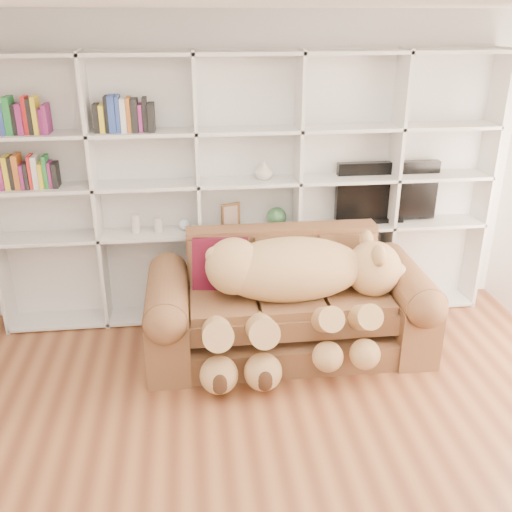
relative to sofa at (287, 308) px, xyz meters
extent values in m
plane|color=brown|center=(-0.26, -1.65, -0.37)|extent=(5.00, 5.00, 0.00)
plane|color=white|center=(-0.26, -1.65, 2.33)|extent=(5.00, 5.00, 0.00)
cube|color=white|center=(-0.26, 0.85, 0.98)|extent=(5.00, 0.02, 2.70)
cube|color=silver|center=(-0.26, 0.81, 0.83)|extent=(4.40, 0.03, 2.40)
cube|color=silver|center=(-1.58, 0.65, 0.83)|extent=(0.03, 0.35, 2.40)
cube|color=silver|center=(-0.70, 0.65, 0.83)|extent=(0.03, 0.35, 2.40)
cube|color=silver|center=(0.18, 0.65, 0.83)|extent=(0.03, 0.35, 2.40)
cube|color=silver|center=(1.06, 0.65, 0.83)|extent=(0.03, 0.35, 2.40)
cube|color=silver|center=(1.94, 0.65, 0.83)|extent=(0.03, 0.35, 2.40)
cube|color=silver|center=(-0.26, 0.65, -0.34)|extent=(4.40, 0.35, 0.03)
cube|color=silver|center=(-0.26, 0.65, 0.48)|extent=(4.40, 0.35, 0.03)
cube|color=silver|center=(-0.26, 0.65, 0.93)|extent=(4.40, 0.35, 0.03)
cube|color=silver|center=(-0.26, 0.65, 1.38)|extent=(4.40, 0.35, 0.03)
cube|color=silver|center=(-0.26, 0.65, 2.00)|extent=(4.40, 0.35, 0.03)
cube|color=brown|center=(0.00, -0.04, -0.25)|extent=(2.22, 0.90, 0.23)
cube|color=brown|center=(0.00, -0.06, 0.10)|extent=(1.65, 0.74, 0.32)
cube|color=brown|center=(0.00, 0.35, 0.32)|extent=(1.65, 0.21, 0.58)
cube|color=brown|center=(-0.99, -0.04, -0.08)|extent=(0.34, 1.00, 0.58)
cube|color=brown|center=(0.99, -0.04, -0.08)|extent=(0.34, 1.00, 0.58)
cylinder|color=brown|center=(-0.99, -0.04, 0.21)|extent=(0.34, 0.95, 0.34)
cylinder|color=brown|center=(0.99, -0.04, 0.21)|extent=(0.34, 0.95, 0.34)
ellipsoid|color=tan|center=(0.00, -0.10, 0.41)|extent=(1.20, 0.58, 0.52)
sphere|color=tan|center=(-0.45, -0.10, 0.46)|extent=(0.46, 0.46, 0.46)
sphere|color=tan|center=(0.68, -0.10, 0.38)|extent=(0.46, 0.46, 0.46)
sphere|color=#CEA988|center=(0.86, -0.10, 0.31)|extent=(0.23, 0.23, 0.23)
sphere|color=#3B2415|center=(0.95, -0.10, 0.30)|extent=(0.07, 0.07, 0.07)
ellipsoid|color=tan|center=(0.66, -0.26, 0.56)|extent=(0.11, 0.18, 0.18)
ellipsoid|color=tan|center=(0.66, 0.06, 0.56)|extent=(0.11, 0.18, 0.18)
sphere|color=tan|center=(-0.60, -0.10, 0.55)|extent=(0.16, 0.16, 0.16)
cylinder|color=tan|center=(0.21, -0.44, 0.13)|extent=(0.20, 0.55, 0.40)
cylinder|color=tan|center=(0.50, -0.44, 0.13)|extent=(0.20, 0.55, 0.40)
cylinder|color=tan|center=(-0.62, -0.44, 0.09)|extent=(0.23, 0.64, 0.47)
cylinder|color=tan|center=(-0.29, -0.44, 0.09)|extent=(0.23, 0.64, 0.47)
sphere|color=tan|center=(0.21, -0.62, -0.10)|extent=(0.24, 0.24, 0.24)
sphere|color=tan|center=(0.50, -0.62, -0.10)|extent=(0.24, 0.24, 0.24)
sphere|color=tan|center=(-0.62, -0.62, -0.18)|extent=(0.29, 0.29, 0.29)
sphere|color=tan|center=(-0.29, -0.62, -0.18)|extent=(0.29, 0.29, 0.29)
cube|color=maroon|center=(-0.54, 0.16, 0.36)|extent=(0.49, 0.32, 0.48)
cube|color=black|center=(1.03, 0.70, 0.79)|extent=(0.95, 0.08, 0.54)
cube|color=black|center=(1.03, 0.70, 0.52)|extent=(0.32, 0.18, 0.04)
cube|color=#50351B|center=(-0.42, 0.65, 0.62)|extent=(0.18, 0.09, 0.23)
sphere|color=#326138|center=(0.00, 0.65, 0.59)|extent=(0.18, 0.18, 0.18)
cylinder|color=beige|center=(-1.26, 0.65, 0.58)|extent=(0.08, 0.08, 0.16)
cylinder|color=beige|center=(-1.07, 0.65, 0.56)|extent=(0.08, 0.08, 0.13)
sphere|color=silver|center=(-0.83, 0.65, 0.55)|extent=(0.10, 0.10, 0.10)
imported|color=beige|center=(-0.12, 0.65, 1.03)|extent=(0.21, 0.21, 0.17)
camera|label=1|loc=(-0.76, -4.18, 2.31)|focal=40.00mm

